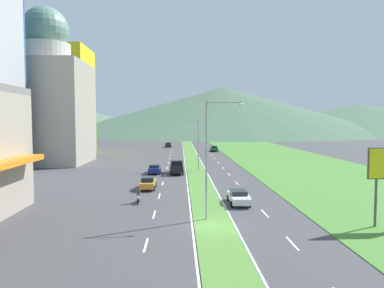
{
  "coord_description": "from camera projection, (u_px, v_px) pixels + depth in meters",
  "views": [
    {
      "loc": [
        -2.73,
        -28.0,
        8.54
      ],
      "look_at": [
        -0.45,
        39.21,
        4.17
      ],
      "focal_mm": 33.22,
      "sensor_mm": 36.0,
      "label": 1
    }
  ],
  "objects": [
    {
      "name": "lane_dash_right_4",
      "position": [
        248.0,
        195.0,
        40.75
      ],
      "size": [
        0.16,
        2.8,
        0.01
      ],
      "primitive_type": "cube",
      "color": "silver",
      "rests_on": "ground_plane"
    },
    {
      "name": "lane_dash_left_4",
      "position": [
        159.0,
        196.0,
        40.41
      ],
      "size": [
        0.16,
        2.8,
        0.01
      ],
      "primitive_type": "cube",
      "color": "silver",
      "rests_on": "ground_plane"
    },
    {
      "name": "pickup_truck_0",
      "position": [
        177.0,
        167.0,
        57.85
      ],
      "size": [
        2.18,
        5.4,
        2.0
      ],
      "rotation": [
        0.0,
        0.0,
        1.57
      ],
      "color": "black",
      "rests_on": "ground_plane"
    },
    {
      "name": "car_2",
      "position": [
        154.0,
        169.0,
        57.58
      ],
      "size": [
        1.91,
        4.18,
        1.48
      ],
      "rotation": [
        0.0,
        0.0,
        1.57
      ],
      "color": "navy",
      "rests_on": "ground_plane"
    },
    {
      "name": "car_5",
      "position": [
        148.0,
        183.0,
        44.63
      ],
      "size": [
        1.89,
        4.54,
        1.54
      ],
      "rotation": [
        0.0,
        0.0,
        1.57
      ],
      "color": "#C6842D",
      "rests_on": "ground_plane"
    },
    {
      "name": "lane_dash_left_11",
      "position": [
        171.0,
        152.0,
        96.33
      ],
      "size": [
        0.16,
        2.8,
        0.01
      ],
      "primitive_type": "cube",
      "color": "silver",
      "rests_on": "ground_plane"
    },
    {
      "name": "midrise_colored",
      "position": [
        61.0,
        100.0,
        97.04
      ],
      "size": [
        15.44,
        15.44,
        28.39
      ],
      "primitive_type": "cube",
      "color": "yellow",
      "rests_on": "ground_plane"
    },
    {
      "name": "edge_line_median_right",
      "position": [
        198.0,
        155.0,
        88.47
      ],
      "size": [
        0.16,
        240.0,
        0.01
      ],
      "primitive_type": "cube",
      "color": "silver",
      "rests_on": "ground_plane"
    },
    {
      "name": "lane_dash_left_6",
      "position": [
        165.0,
        175.0,
        56.38
      ],
      "size": [
        0.16,
        2.8,
        0.01
      ],
      "primitive_type": "cube",
      "color": "silver",
      "rests_on": "ground_plane"
    },
    {
      "name": "lane_dash_right_6",
      "position": [
        229.0,
        174.0,
        56.73
      ],
      "size": [
        0.16,
        2.8,
        0.01
      ],
      "primitive_type": "cube",
      "color": "silver",
      "rests_on": "ground_plane"
    },
    {
      "name": "lane_dash_left_3",
      "position": [
        154.0,
        214.0,
        32.42
      ],
      "size": [
        0.16,
        2.8,
        0.01
      ],
      "primitive_type": "cube",
      "color": "silver",
      "rests_on": "ground_plane"
    },
    {
      "name": "hill_far_center",
      "position": [
        223.0,
        110.0,
        259.6
      ],
      "size": [
        233.57,
        233.57,
        32.82
      ],
      "primitive_type": "cone",
      "color": "#47664C",
      "rests_on": "ground_plane"
    },
    {
      "name": "lane_dash_right_5",
      "position": [
        237.0,
        183.0,
        48.74
      ],
      "size": [
        0.16,
        2.8,
        0.01
      ],
      "primitive_type": "cube",
      "color": "silver",
      "rests_on": "ground_plane"
    },
    {
      "name": "edge_line_median_left",
      "position": [
        184.0,
        155.0,
        88.35
      ],
      "size": [
        0.16,
        240.0,
        0.01
      ],
      "primitive_type": "cube",
      "color": "silver",
      "rests_on": "ground_plane"
    },
    {
      "name": "lane_dash_left_5",
      "position": [
        163.0,
        184.0,
        48.4
      ],
      "size": [
        0.16,
        2.8,
        0.01
      ],
      "primitive_type": "cube",
      "color": "silver",
      "rests_on": "ground_plane"
    },
    {
      "name": "lane_dash_left_7",
      "position": [
        167.0,
        168.0,
        64.37
      ],
      "size": [
        0.16,
        2.8,
        0.01
      ],
      "primitive_type": "cube",
      "color": "silver",
      "rests_on": "ground_plane"
    },
    {
      "name": "lane_dash_right_12",
      "position": [
        207.0,
        150.0,
        104.66
      ],
      "size": [
        0.16,
        2.8,
        0.01
      ],
      "primitive_type": "cube",
      "color": "silver",
      "rests_on": "ground_plane"
    },
    {
      "name": "lane_dash_right_8",
      "position": [
        218.0,
        163.0,
        72.71
      ],
      "size": [
        0.16,
        2.8,
        0.01
      ],
      "primitive_type": "cube",
      "color": "silver",
      "rests_on": "ground_plane"
    },
    {
      "name": "lane_dash_left_9",
      "position": [
        170.0,
        159.0,
        80.35
      ],
      "size": [
        0.16,
        2.8,
        0.01
      ],
      "primitive_type": "cube",
      "color": "silver",
      "rests_on": "ground_plane"
    },
    {
      "name": "lane_dash_right_2",
      "position": [
        292.0,
        243.0,
        24.77
      ],
      "size": [
        0.16,
        2.8,
        0.01
      ],
      "primitive_type": "cube",
      "color": "silver",
      "rests_on": "ground_plane"
    },
    {
      "name": "ground_plane",
      "position": [
        214.0,
        227.0,
        28.57
      ],
      "size": [
        600.0,
        600.0,
        0.0
      ],
      "primitive_type": "plane",
      "color": "#424244"
    },
    {
      "name": "lane_dash_left_10",
      "position": [
        171.0,
        155.0,
        88.34
      ],
      "size": [
        0.16,
        2.8,
        0.01
      ],
      "primitive_type": "cube",
      "color": "silver",
      "rests_on": "ground_plane"
    },
    {
      "name": "car_4",
      "position": [
        214.0,
        149.0,
        99.51
      ],
      "size": [
        1.97,
        4.51,
        1.55
      ],
      "rotation": [
        0.0,
        0.0,
        -1.57
      ],
      "color": "#0C5128",
      "rests_on": "ground_plane"
    },
    {
      "name": "lane_dash_left_8",
      "position": [
        168.0,
        163.0,
        72.36
      ],
      "size": [
        0.16,
        2.8,
        0.01
      ],
      "primitive_type": "cube",
      "color": "silver",
      "rests_on": "ground_plane"
    },
    {
      "name": "lane_dash_right_10",
      "position": [
        211.0,
        155.0,
        88.69
      ],
      "size": [
        0.16,
        2.8,
        0.01
      ],
      "primitive_type": "cube",
      "color": "silver",
      "rests_on": "ground_plane"
    },
    {
      "name": "lane_dash_left_2",
      "position": [
        146.0,
        245.0,
        24.43
      ],
      "size": [
        0.16,
        2.8,
        0.01
      ],
      "primitive_type": "cube",
      "color": "silver",
      "rests_on": "ground_plane"
    },
    {
      "name": "grass_median",
      "position": [
        191.0,
        155.0,
        88.41
      ],
      "size": [
        3.2,
        240.0,
        0.06
      ],
      "primitive_type": "cube",
      "color": "#518438",
      "rests_on": "ground_plane"
    },
    {
      "name": "lane_dash_right_3",
      "position": [
        265.0,
        213.0,
        32.76
      ],
      "size": [
        0.16,
        2.8,
        0.01
      ],
      "primitive_type": "cube",
      "color": "silver",
      "rests_on": "ground_plane"
    },
    {
      "name": "car_3",
      "position": [
        239.0,
        197.0,
        36.58
      ],
      "size": [
        1.99,
        4.59,
        1.38
      ],
      "rotation": [
        0.0,
        0.0,
        -1.57
      ],
      "color": "silver",
      "rests_on": "ground_plane"
    },
    {
      "name": "lane_dash_right_9",
      "position": [
        214.0,
        159.0,
        80.7
      ],
      "size": [
        0.16,
        2.8,
        0.01
      ],
      "primitive_type": "cube",
      "color": "silver",
      "rests_on": "ground_plane"
    },
    {
      "name": "lane_dash_left_12",
      "position": [
        172.0,
        150.0,
        104.32
      ],
      "size": [
        0.16,
        2.8,
        0.01
      ],
      "primitive_type": "cube",
      "color": "silver",
      "rests_on": "ground_plane"
    },
    {
      "name": "hill_far_left",
      "position": [
        26.0,
        113.0,
        264.44
      ],
      "size": [
        208.01,
        208.01,
        28.87
      ],
      "primitive_type": "cone",
      "color": "#516B56",
      "rests_on": "ground_plane"
    },
    {
      "name": "street_lamp_mid",
      "position": [
        196.0,
        141.0,
        60.63
      ],
      "size": [
        3.17,
        0.4,
        8.73
      ],
      "color": "#99999E",
      "rests_on": "ground_plane"
    },
    {
      "name": "hill_far_right",
      "position": [
        358.0,
        119.0,
        269.99
      ],
      "size": [
        231.87,
        231.87,
        20.74
      ],
      "primitive_type": "cone",
      "color": "#47664C",
      "rests_on": "ground_plane"
    },
    {
      "name": "domed_building",
      "position": [
        47.0,
        100.0,
        71.15
      ],
      "size": [
        15.5,
        15.5,
        31.08
      ],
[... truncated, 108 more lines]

